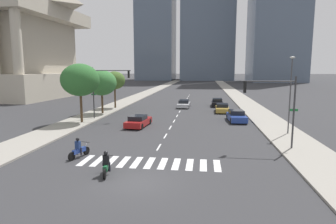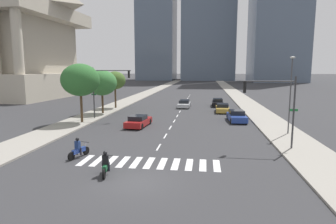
{
  "view_description": "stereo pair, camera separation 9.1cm",
  "coord_description": "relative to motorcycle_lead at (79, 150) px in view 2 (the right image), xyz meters",
  "views": [
    {
      "loc": [
        3.54,
        -15.04,
        6.25
      ],
      "look_at": [
        0.0,
        13.36,
        2.0
      ],
      "focal_mm": 30.79,
      "sensor_mm": 36.0,
      "label": 1
    },
    {
      "loc": [
        3.63,
        -15.03,
        6.25
      ],
      "look_at": [
        0.0,
        13.36,
        2.0
      ],
      "focal_mm": 30.79,
      "sensor_mm": 36.0,
      "label": 2
    }
  ],
  "objects": [
    {
      "name": "street_tree_nearest",
      "position": [
        -5.33,
        12.66,
        4.46
      ],
      "size": [
        4.37,
        4.37,
        6.76
      ],
      "color": "#4C3823",
      "rests_on": "sidewalk_west"
    },
    {
      "name": "sedan_blue_2",
      "position": [
        12.74,
        16.25,
        0.04
      ],
      "size": [
        2.14,
        4.68,
        1.35
      ],
      "rotation": [
        0.0,
        0.0,
        -1.51
      ],
      "color": "navy",
      "rests_on": "ground"
    },
    {
      "name": "office_tower_left_skyline",
      "position": [
        -19.5,
        152.71,
        43.16
      ],
      "size": [
        20.86,
        26.92,
        97.3
      ],
      "color": "slate",
      "rests_on": "ground"
    },
    {
      "name": "traffic_signal_near",
      "position": [
        14.16,
        4.0,
        3.39
      ],
      "size": [
        4.3,
        0.28,
        5.59
      ],
      "rotation": [
        0.0,
        0.0,
        3.14
      ],
      "color": "#333335",
      "rests_on": "sidewalk_east"
    },
    {
      "name": "lane_divider_center",
      "position": [
        5.22,
        27.47,
        -0.58
      ],
      "size": [
        0.14,
        50.0,
        0.01
      ],
      "color": "silver",
      "rests_on": "ground"
    },
    {
      "name": "sedan_gold_4",
      "position": [
        11.49,
        23.79,
        -0.01
      ],
      "size": [
        2.04,
        4.62,
        1.23
      ],
      "rotation": [
        0.0,
        0.0,
        -1.6
      ],
      "color": "#B28E38",
      "rests_on": "ground"
    },
    {
      "name": "war_memorial",
      "position": [
        -36.14,
        43.21,
        16.84
      ],
      "size": [
        29.74,
        29.74,
        33.88
      ],
      "rotation": [
        0.0,
        0.0,
        -0.05
      ],
      "color": "#BCB29E",
      "rests_on": "ground"
    },
    {
      "name": "crosswalk_near",
      "position": [
        5.22,
        -0.53,
        -0.58
      ],
      "size": [
        9.45,
        2.41,
        0.01
      ],
      "color": "silver",
      "rests_on": "ground"
    },
    {
      "name": "street_tree_third",
      "position": [
        -5.33,
        25.54,
        3.91
      ],
      "size": [
        3.34,
        3.34,
        5.79
      ],
      "color": "#4C3823",
      "rests_on": "sidewalk_west"
    },
    {
      "name": "sidewalk_east",
      "position": [
        16.57,
        26.11,
        -0.51
      ],
      "size": [
        4.0,
        260.0,
        0.15
      ],
      "primitive_type": "cube",
      "color": "gray",
      "rests_on": "ground"
    },
    {
      "name": "sedan_silver_0",
      "position": [
        5.51,
        28.45,
        -0.02
      ],
      "size": [
        1.94,
        4.81,
        1.22
      ],
      "rotation": [
        0.0,
        0.0,
        -1.59
      ],
      "color": "#B7BABF",
      "rests_on": "ground"
    },
    {
      "name": "traffic_signal_far",
      "position": [
        -3.19,
        15.53,
        3.93
      ],
      "size": [
        5.11,
        0.28,
        6.35
      ],
      "color": "#333335",
      "rests_on": "sidewalk_west"
    },
    {
      "name": "motorcycle_lead",
      "position": [
        0.0,
        0.0,
        0.0
      ],
      "size": [
        0.91,
        2.09,
        1.49
      ],
      "rotation": [
        0.0,
        0.0,
        1.28
      ],
      "color": "black",
      "rests_on": "ground"
    },
    {
      "name": "sedan_black_3",
      "position": [
        11.07,
        30.63,
        0.02
      ],
      "size": [
        1.94,
        4.7,
        1.3
      ],
      "rotation": [
        0.0,
        0.0,
        -1.59
      ],
      "color": "black",
      "rests_on": "ground"
    },
    {
      "name": "motorcycle_trailing",
      "position": [
        3.06,
        -2.99,
        0.0
      ],
      "size": [
        0.72,
        2.07,
        1.49
      ],
      "rotation": [
        0.0,
        0.0,
        1.75
      ],
      "color": "black",
      "rests_on": "ground"
    },
    {
      "name": "street_tree_second",
      "position": [
        -5.33,
        19.64,
        3.81
      ],
      "size": [
        4.13,
        4.13,
        6.01
      ],
      "color": "#4C3823",
      "rests_on": "sidewalk_west"
    },
    {
      "name": "sidewalk_west",
      "position": [
        -6.13,
        26.11,
        -0.51
      ],
      "size": [
        4.0,
        260.0,
        0.15
      ],
      "primitive_type": "cube",
      "color": "gray",
      "rests_on": "ground"
    },
    {
      "name": "ground_plane",
      "position": [
        5.22,
        -3.89,
        -0.58
      ],
      "size": [
        800.0,
        800.0,
        0.0
      ],
      "primitive_type": "plane",
      "color": "#333335"
    },
    {
      "name": "street_lamp_east",
      "position": [
        16.87,
        9.41,
        3.8
      ],
      "size": [
        0.5,
        0.24,
        7.29
      ],
      "color": "#3F3F42",
      "rests_on": "sidewalk_east"
    },
    {
      "name": "sedan_red_1",
      "position": [
        1.66,
        11.6,
        0.0
      ],
      "size": [
        2.28,
        4.6,
        1.26
      ],
      "rotation": [
        0.0,
        0.0,
        1.47
      ],
      "color": "maroon",
      "rests_on": "ground"
    }
  ]
}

